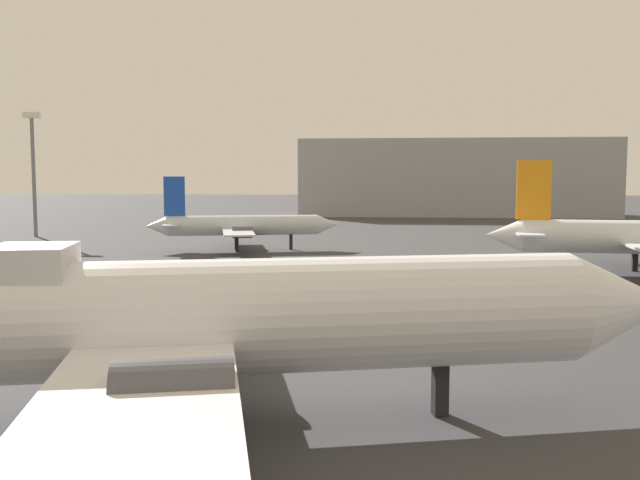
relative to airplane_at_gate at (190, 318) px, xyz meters
The scene contains 4 objects.
airplane_at_gate is the anchor object (origin of this frame).
airplane_distant 54.64m from the airplane_at_gate, 100.68° to the left, with size 21.12×20.12×8.20m.
light_mast_left 80.59m from the airplane_at_gate, 121.57° to the left, with size 2.40×0.50×16.86m.
terminal_building 129.62m from the airplane_at_gate, 81.36° to the left, with size 63.95×20.74×15.81m, color #999EA3.
Camera 1 is at (-0.86, -10.21, 8.20)m, focal length 38.80 mm.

